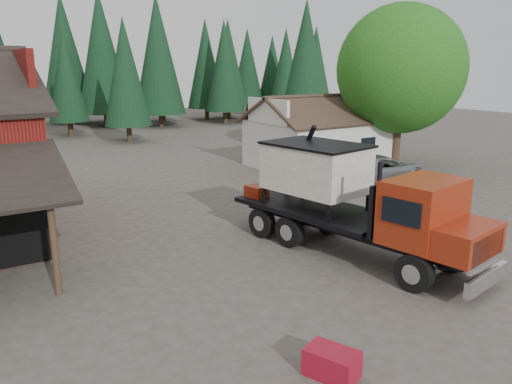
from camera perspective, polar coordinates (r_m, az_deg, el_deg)
ground at (r=15.89m, az=0.52°, el=-9.63°), size 120.00×120.00×0.00m
farmhouse at (r=33.08m, az=7.13°, el=5.88°), size 8.60×6.42×4.65m
deciduous_tree at (r=33.36m, az=16.23°, el=12.82°), size 8.00×8.00×10.20m
conifer_backdrop at (r=55.11m, az=-24.26°, el=6.32°), size 76.00×16.00×16.00m
near_pine_b at (r=44.40m, az=-14.71°, el=13.12°), size 3.96×3.96×10.40m
near_pine_c at (r=48.51m, az=5.69°, el=14.75°), size 4.84×4.84×12.40m
feed_truck at (r=17.46m, az=10.86°, el=-0.65°), size 4.13×9.85×4.32m
silver_car at (r=28.56m, az=13.63°, el=2.56°), size 6.18×3.17×1.67m
equip_box at (r=11.31m, az=8.66°, el=-18.77°), size 1.06×1.28×0.60m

